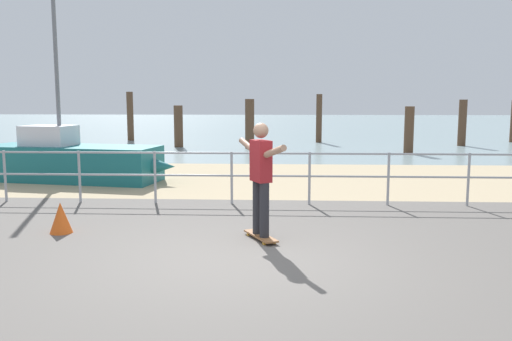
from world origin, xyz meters
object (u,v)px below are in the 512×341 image
(traffic_cone, at_px, (61,218))
(skateboarder, at_px, (261,172))
(sailboat, at_px, (77,161))
(skateboard, at_px, (261,236))

(traffic_cone, bearing_deg, skateboarder, -4.23)
(sailboat, relative_size, skateboard, 6.47)
(sailboat, distance_m, traffic_cone, 5.45)
(sailboat, relative_size, traffic_cone, 10.37)
(skateboard, relative_size, skateboarder, 0.49)
(skateboarder, distance_m, traffic_cone, 3.20)
(skateboarder, xyz_separation_m, traffic_cone, (-3.09, 0.23, -0.77))
(sailboat, distance_m, skateboard, 7.25)
(skateboard, bearing_deg, skateboarder, -99.46)
(sailboat, height_order, traffic_cone, sailboat)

